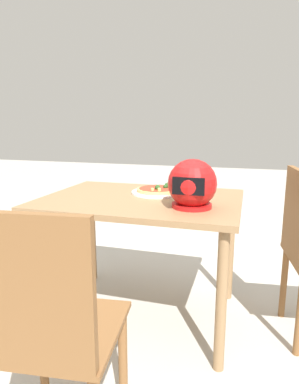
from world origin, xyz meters
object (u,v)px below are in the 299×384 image
object	(u,v)px
pizza	(158,189)
motorcycle_helmet	(192,185)
chair_far	(48,328)
dining_table	(141,213)

from	to	relation	value
pizza	motorcycle_helmet	bearing A→B (deg)	131.91
pizza	chair_far	distance (m)	1.10
motorcycle_helmet	chair_far	xyz separation A→B (m)	(0.31, 0.80, -0.33)
dining_table	chair_far	xyz separation A→B (m)	(-0.00, 0.94, -0.12)
dining_table	motorcycle_helmet	world-z (taller)	motorcycle_helmet
dining_table	pizza	distance (m)	0.19
dining_table	pizza	size ratio (longest dim) A/B	4.46
motorcycle_helmet	dining_table	bearing A→B (deg)	-24.75
pizza	dining_table	bearing A→B (deg)	65.94
dining_table	chair_far	world-z (taller)	chair_far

